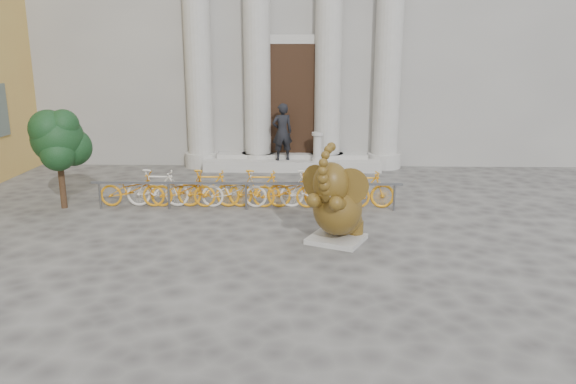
{
  "coord_description": "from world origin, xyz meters",
  "views": [
    {
      "loc": [
        0.37,
        -9.56,
        4.05
      ],
      "look_at": [
        0.06,
        1.93,
        1.1
      ],
      "focal_mm": 35.0,
      "sensor_mm": 36.0,
      "label": 1
    }
  ],
  "objects_px": {
    "tree": "(58,140)",
    "pedestrian": "(282,132)",
    "elephant_statue": "(337,206)",
    "bike_rack": "(246,189)"
  },
  "relations": [
    {
      "from": "elephant_statue",
      "to": "bike_rack",
      "type": "bearing_deg",
      "value": 154.06
    },
    {
      "from": "bike_rack",
      "to": "pedestrian",
      "type": "distance_m",
      "value": 4.74
    },
    {
      "from": "bike_rack",
      "to": "pedestrian",
      "type": "relative_size",
      "value": 4.16
    },
    {
      "from": "tree",
      "to": "pedestrian",
      "type": "height_order",
      "value": "tree"
    },
    {
      "from": "elephant_statue",
      "to": "pedestrian",
      "type": "height_order",
      "value": "pedestrian"
    },
    {
      "from": "elephant_statue",
      "to": "bike_rack",
      "type": "height_order",
      "value": "elephant_statue"
    },
    {
      "from": "bike_rack",
      "to": "tree",
      "type": "bearing_deg",
      "value": -177.29
    },
    {
      "from": "pedestrian",
      "to": "tree",
      "type": "bearing_deg",
      "value": 24.09
    },
    {
      "from": "elephant_statue",
      "to": "tree",
      "type": "distance_m",
      "value": 7.43
    },
    {
      "from": "elephant_statue",
      "to": "bike_rack",
      "type": "distance_m",
      "value": 3.49
    }
  ]
}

